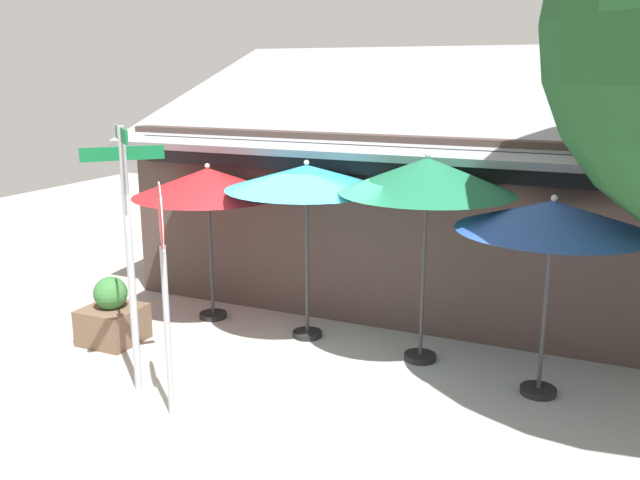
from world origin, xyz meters
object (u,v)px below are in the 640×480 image
(patio_umbrella_forest_green_right, at_px, (427,177))
(patio_umbrella_royal_blue_far_right, at_px, (553,218))
(street_sign_post, at_px, (128,233))
(sidewalk_planter, at_px, (112,316))
(patio_umbrella_crimson_left, at_px, (208,183))
(stop_sign, at_px, (163,256))
(patio_umbrella_teal_center, at_px, (307,179))

(patio_umbrella_forest_green_right, relative_size, patio_umbrella_royal_blue_far_right, 1.15)
(street_sign_post, xyz_separation_m, sidewalk_planter, (-1.33, 1.08, -1.62))
(street_sign_post, distance_m, patio_umbrella_forest_green_right, 3.81)
(patio_umbrella_forest_green_right, xyz_separation_m, sidewalk_planter, (-4.30, -1.24, -2.16))
(patio_umbrella_crimson_left, distance_m, patio_umbrella_forest_green_right, 3.55)
(stop_sign, relative_size, patio_umbrella_royal_blue_far_right, 1.09)
(patio_umbrella_crimson_left, relative_size, patio_umbrella_forest_green_right, 0.87)
(patio_umbrella_crimson_left, xyz_separation_m, patio_umbrella_royal_blue_far_right, (5.15, -0.62, 0.03))
(patio_umbrella_teal_center, height_order, patio_umbrella_forest_green_right, patio_umbrella_forest_green_right)
(stop_sign, height_order, sidewalk_planter, stop_sign)
(stop_sign, relative_size, patio_umbrella_forest_green_right, 0.95)
(street_sign_post, xyz_separation_m, patio_umbrella_crimson_left, (-0.55, 2.55, 0.19))
(stop_sign, relative_size, patio_umbrella_crimson_left, 1.09)
(patio_umbrella_forest_green_right, relative_size, sidewalk_planter, 2.89)
(patio_umbrella_royal_blue_far_right, bearing_deg, patio_umbrella_forest_green_right, 166.32)
(patio_umbrella_royal_blue_far_right, bearing_deg, stop_sign, -149.22)
(patio_umbrella_teal_center, relative_size, sidewalk_planter, 2.68)
(patio_umbrella_royal_blue_far_right, height_order, sidewalk_planter, patio_umbrella_royal_blue_far_right)
(patio_umbrella_teal_center, bearing_deg, patio_umbrella_crimson_left, 176.58)
(patio_umbrella_forest_green_right, bearing_deg, patio_umbrella_crimson_left, 176.41)
(stop_sign, height_order, patio_umbrella_teal_center, stop_sign)
(patio_umbrella_crimson_left, height_order, sidewalk_planter, patio_umbrella_crimson_left)
(patio_umbrella_crimson_left, distance_m, sidewalk_planter, 2.46)
(patio_umbrella_teal_center, relative_size, patio_umbrella_royal_blue_far_right, 1.07)
(patio_umbrella_crimson_left, bearing_deg, sidewalk_planter, -117.90)
(patio_umbrella_crimson_left, xyz_separation_m, patio_umbrella_teal_center, (1.74, -0.10, 0.19))
(patio_umbrella_teal_center, xyz_separation_m, sidewalk_planter, (-2.52, -1.36, -2.01))
(patio_umbrella_teal_center, bearing_deg, sidewalk_planter, -151.59)
(sidewalk_planter, bearing_deg, patio_umbrella_crimson_left, 62.10)
(patio_umbrella_crimson_left, height_order, patio_umbrella_teal_center, patio_umbrella_teal_center)
(street_sign_post, relative_size, patio_umbrella_teal_center, 1.23)
(stop_sign, distance_m, sidewalk_planter, 2.95)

